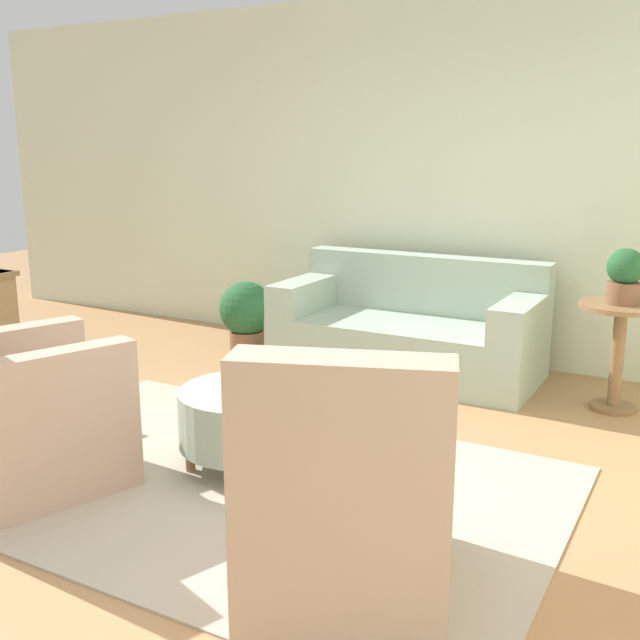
{
  "coord_description": "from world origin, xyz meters",
  "views": [
    {
      "loc": [
        2.04,
        -2.86,
        1.66
      ],
      "look_at": [
        0.15,
        0.55,
        0.75
      ],
      "focal_mm": 42.0,
      "sensor_mm": 36.0,
      "label": 1
    }
  ],
  "objects_px": {
    "armchair_right": "(350,502)",
    "potted_plant_floor": "(246,313)",
    "armchair_left": "(12,417)",
    "ottoman_table": "(248,417)",
    "potted_plant_on_side_table": "(625,275)",
    "couch": "(409,331)",
    "side_table": "(619,339)"
  },
  "relations": [
    {
      "from": "armchair_left",
      "to": "armchair_right",
      "type": "xyz_separation_m",
      "value": [
        1.82,
        0.0,
        0.0
      ]
    },
    {
      "from": "ottoman_table",
      "to": "armchair_right",
      "type": "bearing_deg",
      "value": -38.62
    },
    {
      "from": "armchair_right",
      "to": "armchair_left",
      "type": "bearing_deg",
      "value": 180.0
    },
    {
      "from": "armchair_left",
      "to": "side_table",
      "type": "relative_size",
      "value": 1.51
    },
    {
      "from": "ottoman_table",
      "to": "potted_plant_on_side_table",
      "type": "distance_m",
      "value": 2.5
    },
    {
      "from": "couch",
      "to": "ottoman_table",
      "type": "xyz_separation_m",
      "value": [
        -0.09,
        -1.99,
        -0.03
      ]
    },
    {
      "from": "ottoman_table",
      "to": "potted_plant_on_side_table",
      "type": "relative_size",
      "value": 2.1
    },
    {
      "from": "couch",
      "to": "armchair_right",
      "type": "distance_m",
      "value": 2.93
    },
    {
      "from": "couch",
      "to": "potted_plant_floor",
      "type": "height_order",
      "value": "couch"
    },
    {
      "from": "armchair_left",
      "to": "potted_plant_floor",
      "type": "relative_size",
      "value": 1.78
    },
    {
      "from": "couch",
      "to": "potted_plant_on_side_table",
      "type": "bearing_deg",
      "value": -5.22
    },
    {
      "from": "side_table",
      "to": "potted_plant_floor",
      "type": "xyz_separation_m",
      "value": [
        -2.83,
        -0.03,
        -0.14
      ]
    },
    {
      "from": "potted_plant_on_side_table",
      "to": "potted_plant_floor",
      "type": "relative_size",
      "value": 0.59
    },
    {
      "from": "couch",
      "to": "armchair_left",
      "type": "xyz_separation_m",
      "value": [
        -0.92,
        -2.79,
        0.08
      ]
    },
    {
      "from": "armchair_left",
      "to": "potted_plant_floor",
      "type": "distance_m",
      "value": 2.66
    },
    {
      "from": "armchair_left",
      "to": "ottoman_table",
      "type": "bearing_deg",
      "value": 43.86
    },
    {
      "from": "potted_plant_floor",
      "to": "armchair_left",
      "type": "bearing_deg",
      "value": -80.52
    },
    {
      "from": "armchair_right",
      "to": "potted_plant_floor",
      "type": "distance_m",
      "value": 3.46
    },
    {
      "from": "potted_plant_floor",
      "to": "couch",
      "type": "bearing_deg",
      "value": 6.91
    },
    {
      "from": "armchair_right",
      "to": "ottoman_table",
      "type": "relative_size",
      "value": 1.44
    },
    {
      "from": "potted_plant_on_side_table",
      "to": "couch",
      "type": "bearing_deg",
      "value": 174.78
    },
    {
      "from": "armchair_left",
      "to": "side_table",
      "type": "bearing_deg",
      "value": 48.0
    },
    {
      "from": "side_table",
      "to": "potted_plant_on_side_table",
      "type": "xyz_separation_m",
      "value": [
        0.0,
        -0.0,
        0.4
      ]
    },
    {
      "from": "side_table",
      "to": "armchair_right",
      "type": "bearing_deg",
      "value": -102.04
    },
    {
      "from": "ottoman_table",
      "to": "potted_plant_on_side_table",
      "type": "height_order",
      "value": "potted_plant_on_side_table"
    },
    {
      "from": "armchair_right",
      "to": "potted_plant_on_side_table",
      "type": "relative_size",
      "value": 3.03
    },
    {
      "from": "armchair_right",
      "to": "potted_plant_floor",
      "type": "height_order",
      "value": "armchair_right"
    },
    {
      "from": "armchair_left",
      "to": "potted_plant_on_side_table",
      "type": "distance_m",
      "value": 3.6
    },
    {
      "from": "armchair_right",
      "to": "potted_plant_on_side_table",
      "type": "bearing_deg",
      "value": 77.96
    },
    {
      "from": "armchair_left",
      "to": "potted_plant_on_side_table",
      "type": "xyz_separation_m",
      "value": [
        2.39,
        2.65,
        0.49
      ]
    },
    {
      "from": "couch",
      "to": "armchair_right",
      "type": "height_order",
      "value": "armchair_right"
    },
    {
      "from": "potted_plant_on_side_table",
      "to": "side_table",
      "type": "bearing_deg",
      "value": 90.0
    }
  ]
}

